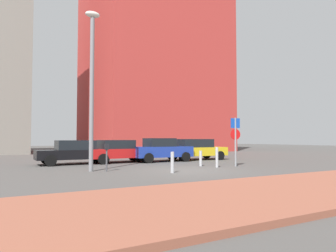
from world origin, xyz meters
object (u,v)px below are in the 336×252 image
Objects in this scene: parked_car_yellow at (195,149)px; traffic_bollard_near at (217,157)px; parked_car_red at (118,151)px; parked_car_blue at (161,150)px; parking_meter at (107,153)px; traffic_bollard_mid at (201,158)px; parked_car_black at (75,152)px; parking_sign_post at (235,136)px; street_lamp at (92,77)px; traffic_bollard_far at (172,162)px.

parked_car_yellow reaches higher than traffic_bollard_near.
parked_car_blue is at bearing -12.26° from parked_car_red.
parked_car_yellow is at bearing 29.35° from parking_meter.
traffic_bollard_mid is at bearing -120.52° from parked_car_yellow.
parked_car_red reaches higher than parked_car_black.
parked_car_red is 5.35m from parking_meter.
parked_car_yellow is at bearing 5.61° from parked_car_blue.
traffic_bollard_mid is at bearing 147.03° from parking_sign_post.
parked_car_red is at bearing 56.73° from street_lamp.
parking_sign_post is (1.99, -5.14, 0.90)m from parked_car_blue.
parking_sign_post is (7.52, -5.78, 0.95)m from parked_car_black.
parking_sign_post is 7.19m from parking_meter.
traffic_bollard_mid is at bearing -38.69° from parked_car_black.
parking_sign_post is 0.35× the size of street_lamp.
parked_car_blue is at bearing 33.78° from street_lamp.
street_lamp is at bearing -146.22° from parked_car_blue.
parked_car_blue is 5.58m from parking_sign_post.
traffic_bollard_near is (6.41, -1.31, -3.92)m from street_lamp.
traffic_bollard_near reaches higher than traffic_bollard_mid.
traffic_bollard_mid is at bearing -55.91° from parked_car_red.
parked_car_yellow is 5.88m from traffic_bollard_near.
parking_meter is 5.48m from traffic_bollard_mid.
parking_meter is at bearing -140.28° from parked_car_blue.
traffic_bollard_near is (3.50, -5.74, -0.22)m from parked_car_red.
parked_car_red is 1.53× the size of parking_sign_post.
parked_car_black reaches higher than parking_meter.
parked_car_blue is at bearing 39.72° from parking_meter.
traffic_bollard_far is (3.03, -2.42, -3.99)m from street_lamp.
parking_meter is (-7.08, 0.91, -0.85)m from parking_sign_post.
traffic_bollard_far is at bearing -130.77° from parked_car_yellow.
street_lamp is 5.56m from traffic_bollard_far.
traffic_bollard_far is at bearing -166.64° from parking_sign_post.
street_lamp is at bearing -92.48° from parked_car_black.
parked_car_red is 6.47m from street_lamp.
traffic_bollard_mid is (-0.32, 1.05, -0.11)m from traffic_bollard_near.
street_lamp reaches higher than parked_car_black.
parking_sign_post is at bearing -50.12° from parked_car_red.
street_lamp is 8.86× the size of traffic_bollard_mid.
parked_car_yellow reaches higher than parked_car_red.
parking_sign_post reaches higher than parked_car_red.
traffic_bollard_near is at bearing -112.58° from parked_car_yellow.
street_lamp is at bearing -123.27° from parked_car_red.
street_lamp is at bearing 168.49° from traffic_bollard_near.
parked_car_red is 0.90× the size of parked_car_yellow.
parked_car_blue is 0.53× the size of street_lamp.
street_lamp is (-8.67, -4.12, 3.66)m from parked_car_yellow.
parked_car_red is 0.54× the size of street_lamp.
traffic_bollard_mid is 0.91× the size of traffic_bollard_far.
street_lamp is at bearing 170.36° from parking_sign_post.
parking_sign_post is at bearing 13.36° from traffic_bollard_far.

